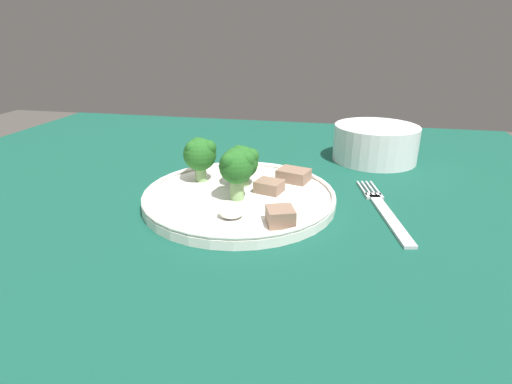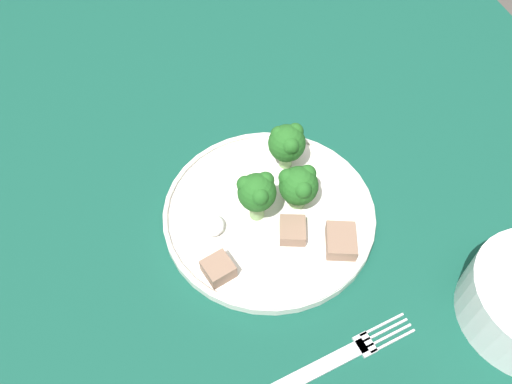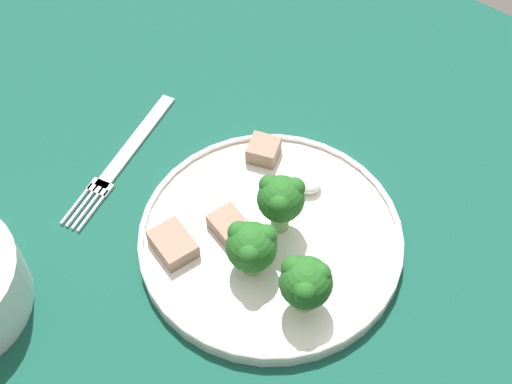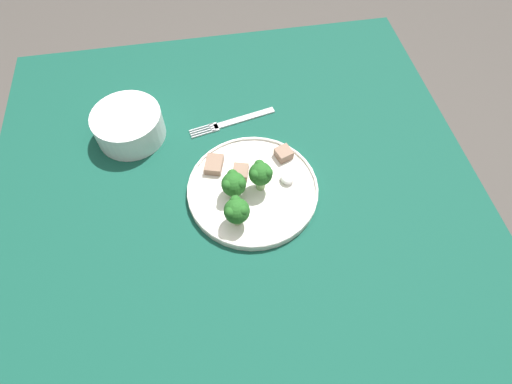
{
  "view_description": "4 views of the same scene",
  "coord_description": "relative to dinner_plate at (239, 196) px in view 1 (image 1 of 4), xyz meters",
  "views": [
    {
      "loc": [
        0.18,
        -0.52,
        0.99
      ],
      "look_at": [
        0.08,
        -0.05,
        0.79
      ],
      "focal_mm": 28.0,
      "sensor_mm": 36.0,
      "label": 1
    },
    {
      "loc": [
        0.39,
        -0.13,
        1.29
      ],
      "look_at": [
        0.02,
        -0.04,
        0.79
      ],
      "focal_mm": 35.0,
      "sensor_mm": 36.0,
      "label": 2
    },
    {
      "loc": [
        -0.17,
        0.28,
        1.37
      ],
      "look_at": [
        0.08,
        -0.05,
        0.82
      ],
      "focal_mm": 50.0,
      "sensor_mm": 36.0,
      "label": 3
    },
    {
      "loc": [
        -0.38,
        0.04,
        1.45
      ],
      "look_at": [
        0.03,
        -0.04,
        0.79
      ],
      "focal_mm": 28.0,
      "sensor_mm": 36.0,
      "label": 4
    }
  ],
  "objects": [
    {
      "name": "table",
      "position": [
        -0.05,
        0.03,
        -0.12
      ],
      "size": [
        1.12,
        1.0,
        0.77
      ],
      "color": "#114738",
      "rests_on": "ground_plane"
    },
    {
      "name": "dinner_plate",
      "position": [
        0.0,
        0.0,
        0.0
      ],
      "size": [
        0.26,
        0.26,
        0.02
      ],
      "color": "white",
      "rests_on": "table"
    },
    {
      "name": "broccoli_floret_center_left",
      "position": [
        -0.07,
        0.04,
        0.04
      ],
      "size": [
        0.05,
        0.05,
        0.07
      ],
      "color": "#7FA866",
      "rests_on": "dinner_plate"
    },
    {
      "name": "cream_bowl",
      "position": [
        0.19,
        0.24,
        0.02
      ],
      "size": [
        0.15,
        0.15,
        0.06
      ],
      "color": "white",
      "rests_on": "table"
    },
    {
      "name": "meat_slice_middle_slice",
      "position": [
        0.07,
        -0.08,
        0.01
      ],
      "size": [
        0.04,
        0.04,
        0.02
      ],
      "color": "#846651",
      "rests_on": "dinner_plate"
    },
    {
      "name": "broccoli_floret_near_rim_left",
      "position": [
        -0.01,
        0.04,
        0.04
      ],
      "size": [
        0.05,
        0.05,
        0.06
      ],
      "color": "#7FA866",
      "rests_on": "dinner_plate"
    },
    {
      "name": "meat_slice_rear_slice",
      "position": [
        0.04,
        0.02,
        0.01
      ],
      "size": [
        0.04,
        0.04,
        0.02
      ],
      "color": "#846651",
      "rests_on": "dinner_plate"
    },
    {
      "name": "fork",
      "position": [
        0.19,
        0.01,
        -0.01
      ],
      "size": [
        0.06,
        0.2,
        0.0
      ],
      "color": "silver",
      "rests_on": "table"
    },
    {
      "name": "meat_slice_front_slice",
      "position": [
        0.07,
        0.07,
        0.01
      ],
      "size": [
        0.05,
        0.05,
        0.02
      ],
      "color": "#846651",
      "rests_on": "dinner_plate"
    },
    {
      "name": "sauce_dollop",
      "position": [
        0.01,
        -0.07,
        0.01
      ],
      "size": [
        0.03,
        0.03,
        0.02
      ],
      "color": "white",
      "rests_on": "dinner_plate"
    },
    {
      "name": "broccoli_floret_back_left",
      "position": [
        0.0,
        -0.02,
        0.05
      ],
      "size": [
        0.05,
        0.05,
        0.07
      ],
      "color": "#7FA866",
      "rests_on": "dinner_plate"
    }
  ]
}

